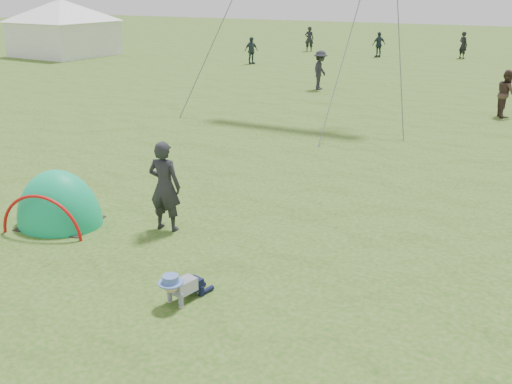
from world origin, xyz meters
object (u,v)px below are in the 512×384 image
at_px(crawling_toddler, 181,286).
at_px(standing_adult, 165,186).
at_px(popup_tent, 61,224).
at_px(event_marquee, 63,25).

distance_m(crawling_toddler, standing_adult, 2.93).
bearing_deg(popup_tent, event_marquee, 121.19).
relative_size(crawling_toddler, standing_adult, 0.39).
distance_m(popup_tent, standing_adult, 2.43).
bearing_deg(crawling_toddler, event_marquee, 151.54).
bearing_deg(popup_tent, standing_adult, 7.03).
xyz_separation_m(standing_adult, event_marquee, (-23.97, 21.39, 1.10)).
xyz_separation_m(crawling_toddler, standing_adult, (-1.85, 2.18, 0.64)).
relative_size(crawling_toddler, event_marquee, 0.12).
xyz_separation_m(popup_tent, event_marquee, (-21.86, 22.17, 2.01)).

